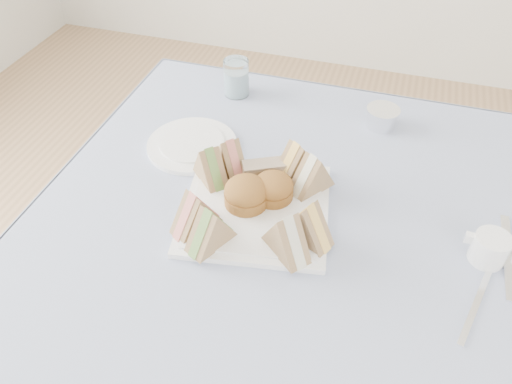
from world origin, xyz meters
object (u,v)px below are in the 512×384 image
(serving_plate, at_px, (256,209))
(water_glass, at_px, (236,78))
(table, at_px, (289,335))
(creamer_jug, at_px, (490,249))

(serving_plate, relative_size, water_glass, 2.99)
(water_glass, bearing_deg, table, -57.47)
(table, xyz_separation_m, creamer_jug, (0.33, 0.02, 0.40))
(serving_plate, distance_m, water_glass, 0.42)
(table, xyz_separation_m, serving_plate, (-0.09, 0.02, 0.38))
(serving_plate, relative_size, creamer_jug, 4.42)
(table, relative_size, serving_plate, 3.30)
(table, bearing_deg, water_glass, 122.53)
(water_glass, height_order, creamer_jug, water_glass)
(table, height_order, water_glass, water_glass)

